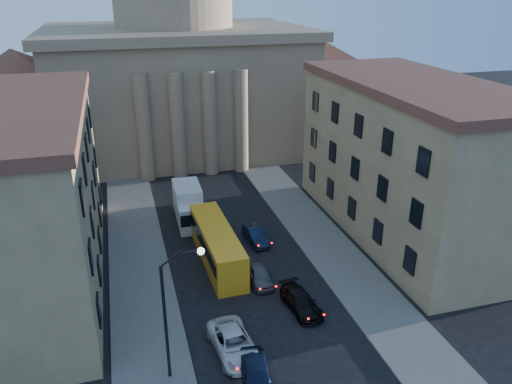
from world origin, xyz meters
TOP-DOWN VIEW (x-y plane):
  - sidewalk_left at (-8.50, 18.00)m, footprint 5.00×60.00m
  - sidewalk_right at (8.50, 18.00)m, footprint 5.00×60.00m
  - church at (0.00, 55.47)m, footprint 68.02×28.76m
  - building_left at (-17.00, 22.00)m, footprint 11.60×26.60m
  - building_right at (17.00, 22.00)m, footprint 11.60×26.60m
  - street_lamp at (-6.97, 8.00)m, footprint 2.62×0.44m
  - car_left_near at (-2.54, 5.89)m, footprint 2.43×4.85m
  - car_left_mid at (-3.15, 9.12)m, footprint 3.00×5.59m
  - car_right_mid at (2.78, 12.34)m, footprint 2.37×4.82m
  - car_right_far at (0.80, 16.78)m, footprint 1.70×4.12m
  - car_right_distant at (2.42, 23.43)m, footprint 1.79×4.33m
  - city_bus at (-1.80, 20.98)m, footprint 2.93×11.36m
  - box_truck at (-2.91, 29.56)m, footprint 2.77×6.67m

SIDE VIEW (x-z plane):
  - sidewalk_left at x=-8.50m, z-range 0.00..0.15m
  - sidewalk_right at x=8.50m, z-range 0.00..0.15m
  - car_right_mid at x=2.78m, z-range 0.00..1.35m
  - car_right_distant at x=2.42m, z-range 0.00..1.39m
  - car_right_far at x=0.80m, z-range 0.00..1.40m
  - car_left_mid at x=-3.15m, z-range 0.00..1.49m
  - car_left_near at x=-2.54m, z-range 0.00..1.58m
  - city_bus at x=-1.80m, z-range 0.12..3.30m
  - box_truck at x=-2.91m, z-range -0.10..3.53m
  - street_lamp at x=-6.97m, z-range 0.87..9.70m
  - building_left at x=-17.00m, z-range 0.07..14.77m
  - building_right at x=17.00m, z-range 0.07..14.77m
  - church at x=0.00m, z-range -6.42..30.18m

